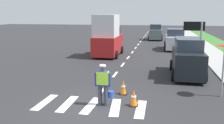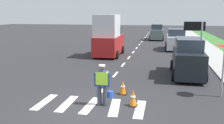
{
  "view_description": "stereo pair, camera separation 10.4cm",
  "coord_description": "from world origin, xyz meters",
  "views": [
    {
      "loc": [
        2.7,
        -8.85,
        3.67
      ],
      "look_at": [
        0.14,
        4.02,
        1.1
      ],
      "focal_mm": 40.23,
      "sensor_mm": 36.0,
      "label": 1
    },
    {
      "loc": [
        2.8,
        -8.83,
        3.67
      ],
      "look_at": [
        0.14,
        4.02,
        1.1
      ],
      "focal_mm": 40.23,
      "sensor_mm": 36.0,
      "label": 2
    }
  ],
  "objects": [
    {
      "name": "car_parked_far",
      "position": [
        4.0,
        17.17,
        0.99
      ],
      "size": [
        2.07,
        4.22,
        2.12
      ],
      "color": "silver",
      "rests_on": "ground"
    },
    {
      "name": "lane_center_line",
      "position": [
        0.0,
        25.2,
        0.0
      ],
      "size": [
        0.14,
        46.4,
        0.01
      ],
      "color": "silver",
      "rests_on": "ground"
    },
    {
      "name": "ground_plane",
      "position": [
        0.0,
        21.0,
        0.0
      ],
      "size": [
        96.0,
        96.0,
        0.0
      ],
      "primitive_type": "plane",
      "color": "#28282B"
    },
    {
      "name": "delivery_truck",
      "position": [
        -1.86,
        12.2,
        1.61
      ],
      "size": [
        2.16,
        4.6,
        3.54
      ],
      "color": "red",
      "rests_on": "ground"
    },
    {
      "name": "traffic_cone_near",
      "position": [
        1.05,
        2.09,
        0.32
      ],
      "size": [
        0.36,
        0.36,
        0.64
      ],
      "color": "black",
      "rests_on": "ground"
    },
    {
      "name": "road_worker",
      "position": [
        0.49,
        0.52,
        0.93
      ],
      "size": [
        0.76,
        0.38,
        1.67
      ],
      "color": "#383D4C",
      "rests_on": "ground"
    },
    {
      "name": "traffic_cone_far",
      "position": [
        1.69,
        0.71,
        0.33
      ],
      "size": [
        0.36,
        0.36,
        0.68
      ],
      "color": "black",
      "rests_on": "ground"
    },
    {
      "name": "car_outgoing_far",
      "position": [
        1.83,
        26.49,
        1.0
      ],
      "size": [
        1.92,
        3.93,
        2.16
      ],
      "color": "slate",
      "rests_on": "ground"
    },
    {
      "name": "crosswalk_stripes",
      "position": [
        0.0,
        0.39,
        0.01
      ],
      "size": [
        4.37,
        1.93,
        0.01
      ],
      "color": "white",
      "rests_on": "ground"
    },
    {
      "name": "car_parked_curbside",
      "position": [
        4.22,
        6.19,
        1.05
      ],
      "size": [
        1.86,
        4.34,
        2.26
      ],
      "color": "black",
      "rests_on": "ground"
    },
    {
      "name": "lane_direction_sign",
      "position": [
        4.62,
        5.91,
        2.41
      ],
      "size": [
        1.16,
        0.11,
        3.2
      ],
      "color": "gray",
      "rests_on": "ground"
    }
  ]
}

